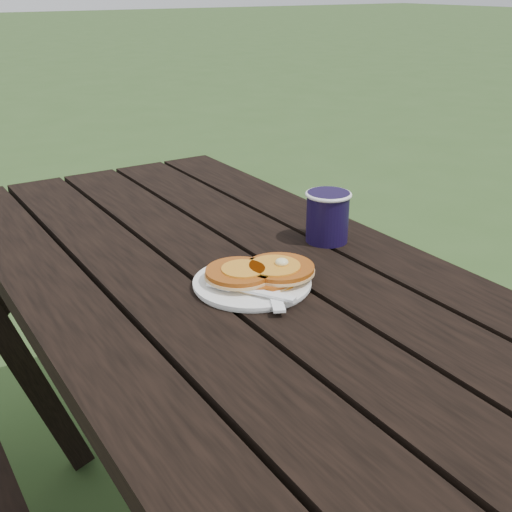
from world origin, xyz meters
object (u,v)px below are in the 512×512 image
plate (252,284)px  coffee_cup (328,214)px  picnic_table (262,466)px  pancake_stack (261,272)px

plate → coffee_cup: bearing=21.9°
picnic_table → coffee_cup: bearing=28.3°
plate → pancake_stack: size_ratio=1.07×
pancake_stack → coffee_cup: coffee_cup is taller
picnic_table → coffee_cup: size_ratio=17.12×
pancake_stack → coffee_cup: bearing=24.1°
picnic_table → plate: (-0.00, 0.03, 0.39)m
picnic_table → plate: 0.39m
plate → coffee_cup: 0.27m
plate → pancake_stack: pancake_stack is taller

